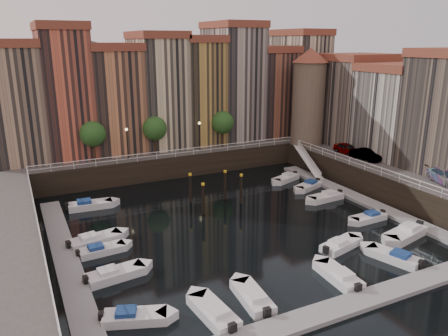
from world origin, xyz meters
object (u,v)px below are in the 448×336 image
corner_tower (309,95)px  car_b (366,155)px  car_a (347,149)px  boat_left_0 (133,317)px  boat_left_1 (114,274)px  car_c (447,178)px  boat_left_2 (101,250)px  gangway (308,160)px  mooring_pilings (215,191)px

corner_tower → car_b: size_ratio=3.26×
car_a → boat_left_0: bearing=-150.8°
boat_left_1 → corner_tower: bearing=24.6°
car_a → car_b: (0.05, -3.42, -0.01)m
car_c → boat_left_2: bearing=-174.2°
corner_tower → car_c: 23.09m
car_a → corner_tower: bearing=99.1°
gangway → boat_left_1: bearing=-152.1°
boat_left_0 → mooring_pilings: bearing=71.0°
car_c → car_b: bearing=109.9°
boat_left_2 → boat_left_0: bearing=-94.0°
car_b → boat_left_1: bearing=-173.2°
boat_left_1 → car_a: bearing=13.6°
boat_left_2 → car_a: 35.58m
boat_left_2 → car_a: bearing=9.5°
boat_left_0 → car_a: (34.41, 18.96, 3.37)m
gangway → car_c: bearing=-74.5°
mooring_pilings → boat_left_0: bearing=-129.3°
gangway → car_b: bearing=-57.5°
corner_tower → boat_left_2: 38.15m
mooring_pilings → car_c: 24.88m
car_a → boat_left_2: bearing=-166.0°
boat_left_0 → boat_left_1: size_ratio=0.93×
boat_left_2 → gangway: bearing=16.3°
gangway → car_a: car_a is taller
corner_tower → mooring_pilings: corner_tower is taller
mooring_pilings → car_c: (21.35, -12.59, 2.12)m
gangway → mooring_pilings: (-16.47, -5.00, -0.27)m
corner_tower → boat_left_1: 40.22m
gangway → boat_left_2: gangway is taller
car_b → gangway: bearing=113.7°
corner_tower → mooring_pilings: 23.21m
car_a → mooring_pilings: bearing=-174.1°
mooring_pilings → car_b: bearing=-4.0°
boat_left_2 → car_b: (34.47, 4.88, 3.37)m
boat_left_2 → corner_tower: bearing=21.3°
boat_left_0 → car_c: (35.24, 4.38, 3.43)m
corner_tower → gangway: bearing=-122.8°
gangway → car_b: car_b is taller
mooring_pilings → corner_tower: bearing=26.1°
corner_tower → boat_left_0: corner_tower is taller
corner_tower → car_a: bearing=-81.3°
boat_left_2 → car_a: size_ratio=1.02×
car_a → car_b: 3.42m
mooring_pilings → boat_left_2: size_ratio=1.30×
car_a → car_c: size_ratio=0.78×
car_b → car_c: size_ratio=0.80×
gangway → boat_left_1: gangway is taller
boat_left_0 → car_b: (34.46, 15.54, 3.36)m
boat_left_2 → car_b: car_b is taller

